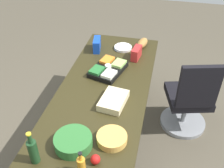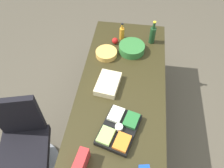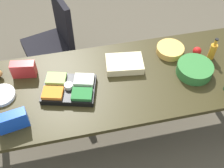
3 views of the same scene
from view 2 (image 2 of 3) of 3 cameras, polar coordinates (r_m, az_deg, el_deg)
ground_plane at (r=2.92m, az=1.73°, el=-12.19°), size 10.00×10.00×0.00m
conference_table at (r=2.32m, az=2.14°, el=-4.30°), size 2.47×0.91×0.78m
office_chair at (r=2.57m, az=-20.94°, el=-14.80°), size 0.59×0.59×1.02m
sheet_cake at (r=2.32m, az=-1.02°, el=0.09°), size 0.35×0.26×0.07m
apple_red at (r=2.79m, az=0.79°, el=11.01°), size 0.09×0.09×0.08m
salad_bowl at (r=2.69m, az=5.06°, el=9.10°), size 0.38×0.38×0.09m
veggie_tray at (r=2.02m, az=1.76°, el=-11.45°), size 0.48×0.40×0.09m
wine_bottle at (r=2.81m, az=10.32°, el=12.34°), size 0.09×0.09×0.30m
chip_bowl at (r=2.63m, az=-1.46°, el=7.85°), size 0.25×0.25×0.06m
dressing_bottle at (r=2.84m, az=2.55°, el=12.94°), size 0.06×0.06×0.22m
chip_bag_red at (r=1.88m, az=-7.93°, el=-19.26°), size 0.21×0.11×0.14m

